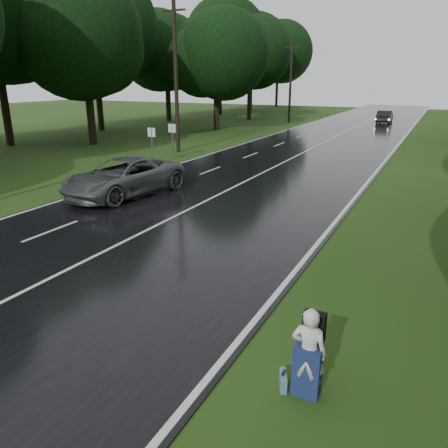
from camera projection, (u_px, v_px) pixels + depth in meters
The scene contains 14 objects.
ground at pixel (73, 268), 12.47m from camera, with size 160.00×160.00×0.00m, color #274414.
road at pixel (291, 159), 29.45m from camera, with size 12.00×140.00×0.04m, color black.
lane_center at pixel (291, 158), 29.44m from camera, with size 0.12×140.00×0.01m, color silver.
grey_car at pixel (124, 177), 19.99m from camera, with size 2.79×6.05×1.68m, color #515456.
far_car at pixel (385, 117), 52.82m from camera, with size 1.58×4.53×1.49m, color black.
hitchhiker at pixel (309, 355), 7.28m from camera, with size 0.61×0.55×1.66m.
suitcase at pixel (283, 381), 7.62m from camera, with size 0.11×0.39×0.28m, color teal.
utility_pole_mid at pixel (178, 152), 32.37m from camera, with size 1.80×0.28×10.62m, color black, non-canonical shape.
utility_pole_far at pixel (289, 122), 54.27m from camera, with size 1.80×0.28×9.70m, color black, non-canonical shape.
road_sign_a at pixel (153, 165), 27.53m from camera, with size 0.55×0.10×2.30m, color white, non-canonical shape.
road_sign_b at pixel (173, 159), 29.50m from camera, with size 0.56×0.10×2.33m, color white, non-canonical shape.
tree_left_d at pixel (93, 144), 36.18m from camera, with size 9.03×9.03×14.11m, color black, non-canonical shape.
tree_left_e at pixel (217, 130), 46.27m from camera, with size 7.94×7.94×12.41m, color black, non-canonical shape.
tree_left_f at pixel (249, 119), 58.17m from camera, with size 9.41×9.41×14.71m, color black, non-canonical shape.
Camera 1 is at (8.98, -8.30, 5.17)m, focal length 34.88 mm.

